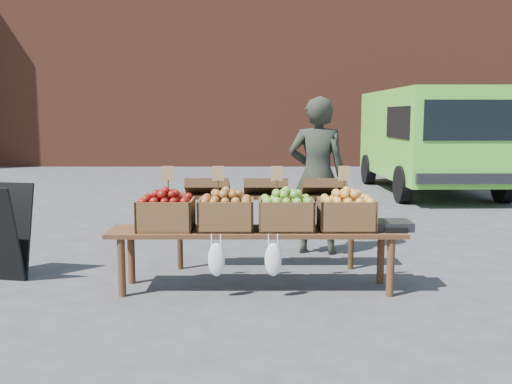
{
  "coord_description": "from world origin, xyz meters",
  "views": [
    {
      "loc": [
        -0.79,
        -4.91,
        1.61
      ],
      "look_at": [
        -0.78,
        0.73,
        0.85
      ],
      "focal_mm": 40.0,
      "sensor_mm": 36.0,
      "label": 1
    }
  ],
  "objects_px": {
    "crate_green_apples": "(346,214)",
    "delivery_van": "(429,142)",
    "vendor": "(317,176)",
    "weighing_scale": "(392,225)",
    "crate_russet_pears": "(226,214)",
    "crate_golden_apples": "(166,214)",
    "crate_red_apples": "(286,214)",
    "back_table": "(266,220)",
    "display_bench": "(256,260)"
  },
  "relations": [
    {
      "from": "weighing_scale",
      "to": "vendor",
      "type": "bearing_deg",
      "value": 110.44
    },
    {
      "from": "vendor",
      "to": "display_bench",
      "type": "height_order",
      "value": "vendor"
    },
    {
      "from": "crate_green_apples",
      "to": "crate_golden_apples",
      "type": "bearing_deg",
      "value": 180.0
    },
    {
      "from": "crate_golden_apples",
      "to": "crate_green_apples",
      "type": "bearing_deg",
      "value": 0.0
    },
    {
      "from": "vendor",
      "to": "weighing_scale",
      "type": "xyz_separation_m",
      "value": [
        0.54,
        -1.44,
        -0.3
      ]
    },
    {
      "from": "delivery_van",
      "to": "vendor",
      "type": "relative_size",
      "value": 2.59
    },
    {
      "from": "display_bench",
      "to": "vendor",
      "type": "bearing_deg",
      "value": 63.61
    },
    {
      "from": "crate_red_apples",
      "to": "weighing_scale",
      "type": "relative_size",
      "value": 1.47
    },
    {
      "from": "back_table",
      "to": "vendor",
      "type": "bearing_deg",
      "value": 49.54
    },
    {
      "from": "crate_green_apples",
      "to": "crate_red_apples",
      "type": "bearing_deg",
      "value": 180.0
    },
    {
      "from": "display_bench",
      "to": "crate_green_apples",
      "type": "distance_m",
      "value": 0.93
    },
    {
      "from": "delivery_van",
      "to": "crate_golden_apples",
      "type": "relative_size",
      "value": 9.47
    },
    {
      "from": "weighing_scale",
      "to": "display_bench",
      "type": "bearing_deg",
      "value": 180.0
    },
    {
      "from": "crate_russet_pears",
      "to": "weighing_scale",
      "type": "relative_size",
      "value": 1.47
    },
    {
      "from": "vendor",
      "to": "weighing_scale",
      "type": "distance_m",
      "value": 1.56
    },
    {
      "from": "crate_russet_pears",
      "to": "crate_red_apples",
      "type": "bearing_deg",
      "value": 0.0
    },
    {
      "from": "vendor",
      "to": "crate_red_apples",
      "type": "bearing_deg",
      "value": 82.94
    },
    {
      "from": "crate_green_apples",
      "to": "delivery_van",
      "type": "bearing_deg",
      "value": 67.49
    },
    {
      "from": "display_bench",
      "to": "weighing_scale",
      "type": "distance_m",
      "value": 1.29
    },
    {
      "from": "crate_red_apples",
      "to": "crate_golden_apples",
      "type": "bearing_deg",
      "value": 180.0
    },
    {
      "from": "back_table",
      "to": "crate_russet_pears",
      "type": "bearing_deg",
      "value": -117.56
    },
    {
      "from": "crate_golden_apples",
      "to": "crate_red_apples",
      "type": "relative_size",
      "value": 1.0
    },
    {
      "from": "crate_green_apples",
      "to": "weighing_scale",
      "type": "xyz_separation_m",
      "value": [
        0.43,
        0.0,
        -0.1
      ]
    },
    {
      "from": "delivery_van",
      "to": "crate_golden_apples",
      "type": "bearing_deg",
      "value": -124.41
    },
    {
      "from": "delivery_van",
      "to": "display_bench",
      "type": "relative_size",
      "value": 1.75
    },
    {
      "from": "delivery_van",
      "to": "crate_green_apples",
      "type": "xyz_separation_m",
      "value": [
        -2.8,
        -6.77,
        -0.35
      ]
    },
    {
      "from": "vendor",
      "to": "crate_green_apples",
      "type": "relative_size",
      "value": 3.65
    },
    {
      "from": "display_bench",
      "to": "crate_golden_apples",
      "type": "height_order",
      "value": "crate_golden_apples"
    },
    {
      "from": "back_table",
      "to": "crate_russet_pears",
      "type": "distance_m",
      "value": 0.83
    },
    {
      "from": "crate_red_apples",
      "to": "vendor",
      "type": "bearing_deg",
      "value": 73.04
    },
    {
      "from": "vendor",
      "to": "display_bench",
      "type": "distance_m",
      "value": 1.72
    },
    {
      "from": "delivery_van",
      "to": "crate_green_apples",
      "type": "bearing_deg",
      "value": -113.56
    },
    {
      "from": "crate_golden_apples",
      "to": "crate_russet_pears",
      "type": "bearing_deg",
      "value": 0.0
    },
    {
      "from": "back_table",
      "to": "crate_red_apples",
      "type": "relative_size",
      "value": 4.2
    },
    {
      "from": "delivery_van",
      "to": "crate_golden_apples",
      "type": "xyz_separation_m",
      "value": [
        -4.45,
        -6.77,
        -0.35
      ]
    },
    {
      "from": "weighing_scale",
      "to": "crate_russet_pears",
      "type": "bearing_deg",
      "value": 180.0
    },
    {
      "from": "crate_russet_pears",
      "to": "crate_red_apples",
      "type": "xyz_separation_m",
      "value": [
        0.55,
        0.0,
        0.0
      ]
    },
    {
      "from": "vendor",
      "to": "crate_golden_apples",
      "type": "height_order",
      "value": "vendor"
    },
    {
      "from": "back_table",
      "to": "crate_green_apples",
      "type": "distance_m",
      "value": 1.04
    },
    {
      "from": "display_bench",
      "to": "crate_golden_apples",
      "type": "distance_m",
      "value": 0.93
    },
    {
      "from": "weighing_scale",
      "to": "back_table",
      "type": "bearing_deg",
      "value": 147.93
    },
    {
      "from": "back_table",
      "to": "delivery_van",
      "type": "bearing_deg",
      "value": 59.74
    },
    {
      "from": "delivery_van",
      "to": "back_table",
      "type": "distance_m",
      "value": 7.02
    },
    {
      "from": "delivery_van",
      "to": "weighing_scale",
      "type": "xyz_separation_m",
      "value": [
        -2.38,
        -6.77,
        -0.45
      ]
    },
    {
      "from": "vendor",
      "to": "crate_russet_pears",
      "type": "xyz_separation_m",
      "value": [
        -0.99,
        -1.44,
        -0.2
      ]
    },
    {
      "from": "crate_red_apples",
      "to": "delivery_van",
      "type": "bearing_deg",
      "value": 63.63
    },
    {
      "from": "delivery_van",
      "to": "display_bench",
      "type": "xyz_separation_m",
      "value": [
        -3.63,
        -6.77,
        -0.78
      ]
    },
    {
      "from": "crate_golden_apples",
      "to": "crate_green_apples",
      "type": "height_order",
      "value": "same"
    },
    {
      "from": "vendor",
      "to": "crate_russet_pears",
      "type": "bearing_deg",
      "value": 65.4
    },
    {
      "from": "crate_russet_pears",
      "to": "vendor",
      "type": "bearing_deg",
      "value": 55.5
    }
  ]
}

